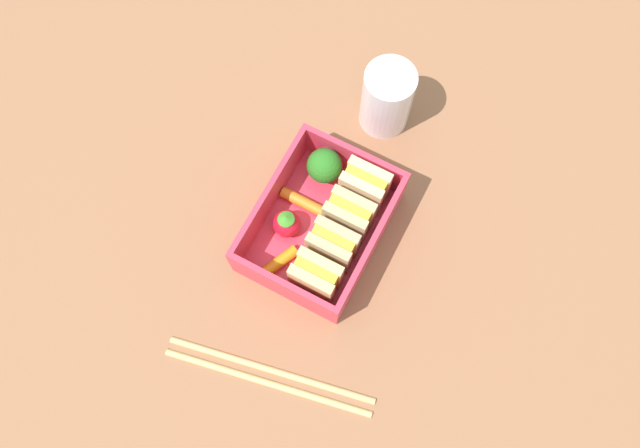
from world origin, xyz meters
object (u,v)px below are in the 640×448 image
object	(u,v)px
sandwich_center	(333,245)
sandwich_left	(364,187)
carrot_stick_far_left	(277,263)
broccoli_floret	(324,166)
strawberry_far_left	(287,223)
drinking_glass	(391,101)
carrot_stick_left	(303,202)
sandwich_center_left	(349,216)
sandwich_center_right	(316,276)
chopstick_pair	(269,376)

from	to	relation	value
sandwich_center	sandwich_left	bearing A→B (deg)	180.00
carrot_stick_far_left	broccoli_floret	bearing A→B (deg)	-178.33
strawberry_far_left	carrot_stick_far_left	bearing A→B (deg)	14.60
sandwich_left	broccoli_floret	xyz separation A→B (cm)	(-0.08, -4.78, 0.11)
sandwich_center	drinking_glass	bearing A→B (deg)	-173.80
carrot_stick_left	drinking_glass	distance (cm)	14.72
sandwich_center_left	drinking_glass	distance (cm)	14.01
sandwich_center_right	carrot_stick_far_left	xyz separation A→B (cm)	(0.17, -4.46, -2.19)
sandwich_center_right	carrot_stick_far_left	size ratio (longest dim) A/B	1.16
chopstick_pair	strawberry_far_left	bearing A→B (deg)	-158.25
broccoli_floret	carrot_stick_left	bearing A→B (deg)	-8.28
chopstick_pair	broccoli_floret	bearing A→B (deg)	-166.86
strawberry_far_left	drinking_glass	bearing A→B (deg)	168.22
broccoli_floret	carrot_stick_far_left	world-z (taller)	broccoli_floret
broccoli_floret	chopstick_pair	xyz separation A→B (cm)	(21.52, 5.02, -3.77)
chopstick_pair	sandwich_center	bearing A→B (deg)	-179.01
sandwich_center_right	sandwich_left	bearing A→B (deg)	180.00
sandwich_center_left	drinking_glass	size ratio (longest dim) A/B	0.65
sandwich_center_left	carrot_stick_left	world-z (taller)	sandwich_center_left
sandwich_center	strawberry_far_left	size ratio (longest dim) A/B	1.57
strawberry_far_left	carrot_stick_far_left	xyz separation A→B (cm)	(4.03, 1.05, -1.00)
strawberry_far_left	chopstick_pair	world-z (taller)	strawberry_far_left
carrot_stick_far_left	sandwich_center_right	bearing A→B (deg)	92.24
strawberry_far_left	carrot_stick_far_left	size ratio (longest dim) A/B	0.74
broccoli_floret	chopstick_pair	bearing A→B (deg)	13.14
chopstick_pair	drinking_glass	world-z (taller)	drinking_glass
carrot_stick_left	chopstick_pair	size ratio (longest dim) A/B	0.23
sandwich_center_right	drinking_glass	distance (cm)	21.21
strawberry_far_left	sandwich_left	bearing A→B (deg)	141.92
carrot_stick_far_left	chopstick_pair	xyz separation A→B (cm)	(10.38, 4.70, -1.46)
strawberry_far_left	drinking_glass	distance (cm)	17.71
sandwich_center_left	chopstick_pair	xyz separation A→B (cm)	(17.81, 0.24, -3.65)
sandwich_left	drinking_glass	size ratio (longest dim) A/B	0.65
carrot_stick_left	drinking_glass	bearing A→B (deg)	166.24
sandwich_center_left	strawberry_far_left	world-z (taller)	sandwich_center_left
sandwich_center	carrot_stick_far_left	xyz separation A→B (cm)	(3.80, -4.46, -2.19)
broccoli_floret	carrot_stick_far_left	xyz separation A→B (cm)	(11.13, 0.32, -2.31)
drinking_glass	strawberry_far_left	bearing A→B (deg)	-11.78
sandwich_center_right	carrot_stick_far_left	distance (cm)	4.97
sandwich_center_left	strawberry_far_left	xyz separation A→B (cm)	(3.40, -5.50, -1.19)
sandwich_center_right	strawberry_far_left	size ratio (longest dim) A/B	1.57
sandwich_left	sandwich_center	bearing A→B (deg)	0.00
sandwich_center_right	drinking_glass	size ratio (longest dim) A/B	0.65
sandwich_center	carrot_stick_far_left	world-z (taller)	sandwich_center
sandwich_center_left	drinking_glass	xyz separation A→B (cm)	(-13.87, -1.90, 0.34)
sandwich_center_right	carrot_stick_left	bearing A→B (deg)	-142.79
sandwich_center_left	strawberry_far_left	distance (cm)	6.58
sandwich_center_left	sandwich_center	distance (cm)	3.63
sandwich_center_left	carrot_stick_far_left	xyz separation A→B (cm)	(7.43, -4.46, -2.19)
broccoli_floret	drinking_glass	world-z (taller)	drinking_glass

